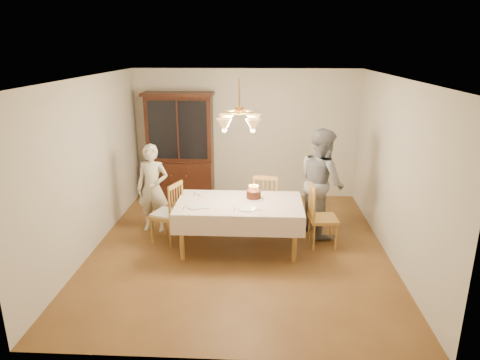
# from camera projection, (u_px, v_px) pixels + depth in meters

# --- Properties ---
(ground) EXTENTS (5.00, 5.00, 0.00)m
(ground) POSITION_uv_depth(u_px,v_px,m) (239.00, 248.00, 6.69)
(ground) COLOR brown
(ground) RESTS_ON ground
(room_shell) EXTENTS (5.00, 5.00, 5.00)m
(room_shell) POSITION_uv_depth(u_px,v_px,m) (239.00, 149.00, 6.22)
(room_shell) COLOR white
(room_shell) RESTS_ON ground
(dining_table) EXTENTS (1.90, 1.10, 0.76)m
(dining_table) POSITION_uv_depth(u_px,v_px,m) (239.00, 207.00, 6.49)
(dining_table) COLOR olive
(dining_table) RESTS_ON ground
(china_hutch) EXTENTS (1.38, 0.54, 2.16)m
(china_hutch) POSITION_uv_depth(u_px,v_px,m) (180.00, 149.00, 8.59)
(china_hutch) COLOR black
(china_hutch) RESTS_ON ground
(chair_far_side) EXTENTS (0.51, 0.49, 1.00)m
(chair_far_side) POSITION_uv_depth(u_px,v_px,m) (267.00, 205.00, 7.26)
(chair_far_side) COLOR olive
(chair_far_side) RESTS_ON ground
(chair_left_end) EXTENTS (0.55, 0.56, 1.00)m
(chair_left_end) POSITION_uv_depth(u_px,v_px,m) (167.00, 215.00, 6.79)
(chair_left_end) COLOR olive
(chair_left_end) RESTS_ON ground
(chair_right_end) EXTENTS (0.46, 0.47, 1.00)m
(chair_right_end) POSITION_uv_depth(u_px,v_px,m) (322.00, 219.00, 6.65)
(chair_right_end) COLOR olive
(chair_right_end) RESTS_ON ground
(elderly_woman) EXTENTS (0.57, 0.41, 1.49)m
(elderly_woman) POSITION_uv_depth(u_px,v_px,m) (153.00, 188.00, 7.13)
(elderly_woman) COLOR beige
(elderly_woman) RESTS_ON ground
(adult_in_grey) EXTENTS (0.94, 1.05, 1.77)m
(adult_in_grey) POSITION_uv_depth(u_px,v_px,m) (322.00, 182.00, 7.01)
(adult_in_grey) COLOR slate
(adult_in_grey) RESTS_ON ground
(birthday_cake) EXTENTS (0.30, 0.30, 0.22)m
(birthday_cake) POSITION_uv_depth(u_px,v_px,m) (254.00, 195.00, 6.60)
(birthday_cake) COLOR white
(birthday_cake) RESTS_ON dining_table
(place_setting_near_left) EXTENTS (0.39, 0.24, 0.02)m
(place_setting_near_left) POSITION_uv_depth(u_px,v_px,m) (196.00, 207.00, 6.27)
(place_setting_near_left) COLOR white
(place_setting_near_left) RESTS_ON dining_table
(place_setting_near_right) EXTENTS (0.41, 0.26, 0.02)m
(place_setting_near_right) POSITION_uv_depth(u_px,v_px,m) (248.00, 209.00, 6.20)
(place_setting_near_right) COLOR white
(place_setting_near_right) RESTS_ON dining_table
(place_setting_far_left) EXTENTS (0.40, 0.25, 0.02)m
(place_setting_far_left) POSITION_uv_depth(u_px,v_px,m) (206.00, 194.00, 6.82)
(place_setting_far_left) COLOR white
(place_setting_far_left) RESTS_ON dining_table
(chandelier) EXTENTS (0.62, 0.62, 0.73)m
(chandelier) POSITION_uv_depth(u_px,v_px,m) (239.00, 122.00, 6.10)
(chandelier) COLOR #BF8C3F
(chandelier) RESTS_ON ground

